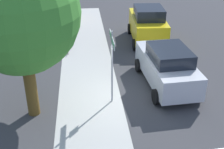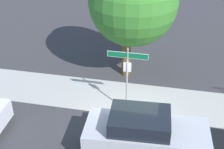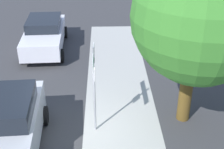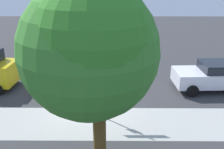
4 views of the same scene
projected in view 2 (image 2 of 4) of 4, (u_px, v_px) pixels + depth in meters
name	position (u px, v px, depth m)	size (l,w,h in m)	color
ground_plane	(128.00, 116.00, 13.35)	(60.00, 60.00, 0.00)	#38383A
sidewalk_strip	(177.00, 104.00, 14.09)	(24.00, 2.60, 0.00)	#ACABA5
street_sign	(127.00, 68.00, 12.62)	(1.65, 0.07, 3.01)	#9EA0A5
car_silver	(145.00, 136.00, 10.94)	(4.37, 2.16, 1.85)	#B6B8BE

